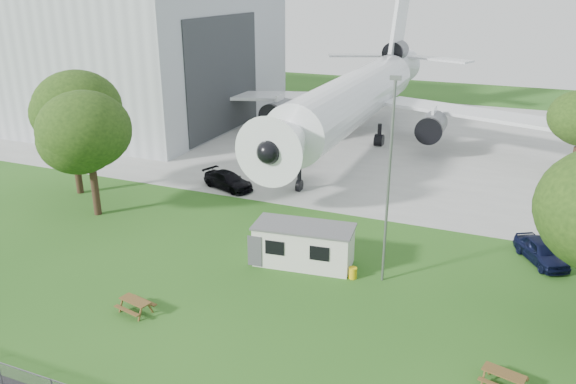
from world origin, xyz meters
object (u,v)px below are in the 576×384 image
at_px(hangar, 91,42).
at_px(airliner, 358,94).
at_px(picnic_west, 136,312).
at_px(site_cabin, 304,245).

relative_size(hangar, airliner, 0.90).
bearing_deg(airliner, picnic_west, -91.82).
xyz_separation_m(hangar, airliner, (35.97, -0.14, -4.14)).
bearing_deg(hangar, picnic_west, -47.82).
distance_m(hangar, site_cabin, 51.33).
relative_size(hangar, picnic_west, 23.89).
bearing_deg(picnic_west, hangar, 144.05).
height_order(airliner, picnic_west, airliner).
relative_size(airliner, site_cabin, 6.93).
xyz_separation_m(hangar, picnic_west, (34.76, -38.36, -9.41)).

